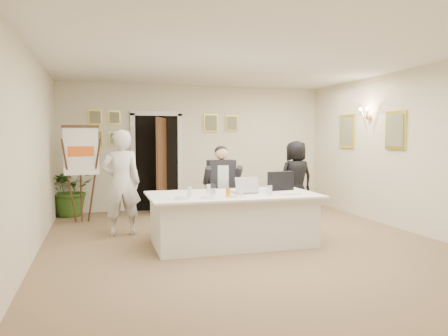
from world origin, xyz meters
TOP-DOWN VIEW (x-y plane):
  - floor at (0.00, 0.00)m, footprint 7.00×7.00m
  - ceiling at (0.00, 0.00)m, footprint 6.00×7.00m
  - wall_back at (0.00, 3.50)m, footprint 6.00×0.10m
  - wall_front at (0.00, -3.50)m, footprint 6.00×0.10m
  - wall_left at (-3.00, 0.00)m, footprint 0.10×7.00m
  - wall_right at (3.00, 0.00)m, footprint 0.10×7.00m
  - doorway at (-0.88, 3.32)m, footprint 1.14×0.86m
  - pictures_back_wall at (-0.80, 3.47)m, footprint 3.40×0.06m
  - pictures_right_wall at (2.97, 1.20)m, footprint 0.06×2.20m
  - wall_sconce at (2.90, 1.20)m, footprint 0.20×0.30m
  - conference_table at (-0.20, 0.01)m, footprint 2.54×1.36m
  - seated_man at (-0.09, 0.97)m, footprint 0.72×0.76m
  - flip_chart at (-2.46, 2.35)m, footprint 0.64×0.42m
  - standing_man at (-1.79, 1.09)m, footprint 0.66×0.46m
  - standing_woman at (1.80, 2.00)m, footprint 0.81×0.57m
  - potted_palm at (-2.70, 3.20)m, footprint 1.29×1.22m
  - laptop at (0.00, 0.04)m, footprint 0.39×0.40m
  - laptop_bag at (0.68, 0.20)m, footprint 0.45×0.19m
  - paper_stack at (0.61, -0.28)m, footprint 0.30×0.22m
  - plate_left at (-1.03, -0.33)m, footprint 0.29×0.29m
  - plate_mid at (-0.68, -0.38)m, footprint 0.22×0.22m
  - plate_near at (-0.30, -0.36)m, footprint 0.27×0.27m
  - glass_a at (-0.89, -0.13)m, footprint 0.07×0.07m
  - glass_b at (-0.16, -0.29)m, footprint 0.07×0.07m
  - glass_c at (0.29, -0.29)m, footprint 0.08×0.08m
  - glass_d at (-0.54, 0.14)m, footprint 0.07×0.07m
  - oj_glass at (-0.36, -0.32)m, footprint 0.07×0.07m
  - steel_jug at (-0.54, -0.11)m, footprint 0.10×0.10m

SIDE VIEW (x-z plane):
  - floor at x=0.00m, z-range 0.00..0.00m
  - conference_table at x=-0.20m, z-range 0.01..0.78m
  - potted_palm at x=-2.70m, z-range 0.00..1.13m
  - seated_man at x=-0.09m, z-range 0.00..1.50m
  - standing_woman at x=1.80m, z-range 0.00..1.56m
  - plate_left at x=-1.03m, z-range 0.78..0.79m
  - plate_mid at x=-0.68m, z-range 0.78..0.79m
  - plate_near at x=-0.30m, z-range 0.78..0.79m
  - paper_stack at x=0.61m, z-range 0.78..0.80m
  - steel_jug at x=-0.54m, z-range 0.78..0.89m
  - flip_chart at x=-2.46m, z-range -0.07..1.74m
  - oj_glass at x=-0.36m, z-range 0.78..0.91m
  - glass_a at x=-0.89m, z-range 0.77..0.92m
  - glass_b at x=-0.16m, z-range 0.77..0.92m
  - glass_c at x=0.29m, z-range 0.77..0.92m
  - glass_d at x=-0.54m, z-range 0.77..0.92m
  - standing_man at x=-1.79m, z-range 0.00..1.75m
  - laptop at x=0.00m, z-range 0.77..1.05m
  - laptop_bag at x=0.68m, z-range 0.77..1.08m
  - doorway at x=-0.88m, z-range -0.06..2.14m
  - wall_back at x=0.00m, z-range 0.00..2.80m
  - wall_front at x=0.00m, z-range 0.00..2.80m
  - wall_left at x=-3.00m, z-range 0.00..2.80m
  - wall_right at x=3.00m, z-range 0.00..2.80m
  - pictures_right_wall at x=2.97m, z-range 1.35..2.15m
  - pictures_back_wall at x=-0.80m, z-range 1.45..2.25m
  - wall_sconce at x=2.90m, z-range 1.98..2.22m
  - ceiling at x=0.00m, z-range 2.79..2.81m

